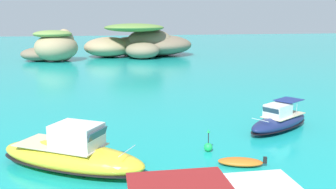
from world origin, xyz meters
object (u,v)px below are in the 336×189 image
(dinghy_tender, at_px, (241,162))
(motorboat_yellow, at_px, (72,155))
(motorboat_navy, at_px, (279,121))
(islet_small, at_px, (55,47))
(channel_buoy, at_px, (208,146))
(islet_large, at_px, (142,44))

(dinghy_tender, bearing_deg, motorboat_yellow, 169.95)
(dinghy_tender, bearing_deg, motorboat_navy, 44.77)
(islet_small, xyz_separation_m, channel_buoy, (12.31, -58.56, -2.60))
(motorboat_yellow, distance_m, dinghy_tender, 9.69)
(islet_large, xyz_separation_m, islet_small, (-19.46, -6.56, 0.08))
(islet_small, xyz_separation_m, dinghy_tender, (13.34, -61.25, -2.71))
(motorboat_yellow, distance_m, channel_buoy, 8.58)
(motorboat_yellow, bearing_deg, islet_small, 93.67)
(motorboat_yellow, height_order, dinghy_tender, motorboat_yellow)
(islet_small, height_order, motorboat_navy, islet_small)
(islet_large, bearing_deg, channel_buoy, -96.26)
(channel_buoy, bearing_deg, islet_small, 101.88)
(islet_large, xyz_separation_m, motorboat_navy, (-0.15, -61.87, -2.15))
(islet_large, relative_size, dinghy_tender, 11.08)
(motorboat_navy, relative_size, channel_buoy, 4.83)
(motorboat_navy, distance_m, dinghy_tender, 8.44)
(islet_large, height_order, motorboat_navy, islet_large)
(islet_small, distance_m, motorboat_navy, 58.63)
(islet_large, height_order, channel_buoy, islet_large)
(islet_small, xyz_separation_m, motorboat_navy, (19.31, -55.32, -2.23))
(islet_large, height_order, motorboat_yellow, islet_large)
(islet_small, relative_size, dinghy_tender, 4.62)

